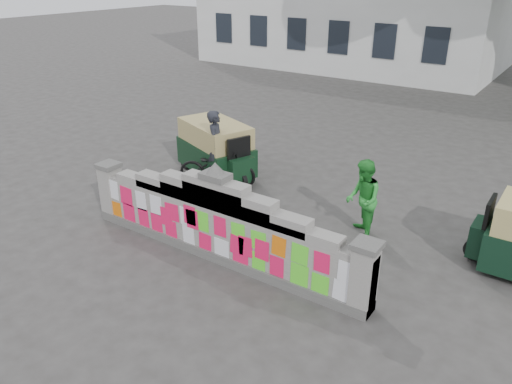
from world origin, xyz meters
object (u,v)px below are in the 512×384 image
cyclist_rider (217,154)px  pedestrian (363,199)px  cyclist_bike (217,168)px  rickshaw_left (217,148)px

cyclist_rider → pedestrian: (4.11, -0.31, -0.04)m
cyclist_bike → rickshaw_left: rickshaw_left is taller
pedestrian → rickshaw_left: (-4.62, 0.95, -0.09)m
cyclist_rider → pedestrian: bearing=-119.0°
cyclist_rider → rickshaw_left: bearing=14.0°
cyclist_bike → pedestrian: bearing=-119.0°
cyclist_bike → cyclist_rider: bearing=-0.0°
rickshaw_left → cyclist_rider: bearing=-30.1°
cyclist_rider → rickshaw_left: cyclist_rider is taller
cyclist_bike → rickshaw_left: 0.85m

